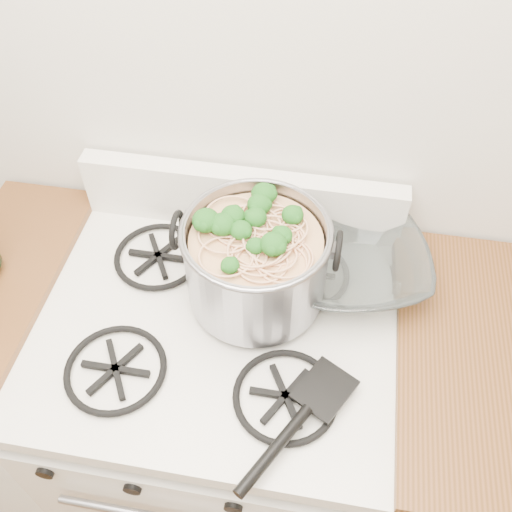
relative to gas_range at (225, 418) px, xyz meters
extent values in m
plane|color=silver|center=(0.00, 0.34, 0.91)|extent=(3.60, 0.00, 3.60)
cube|color=white|center=(0.00, 0.00, -0.03)|extent=(0.76, 0.65, 0.81)
cube|color=white|center=(0.00, 0.00, 0.44)|extent=(0.76, 0.65, 0.04)
cube|color=black|center=(0.00, 0.00, 0.48)|extent=(0.60, 0.56, 0.02)
cylinder|color=black|center=(-0.28, -0.32, 0.34)|extent=(0.04, 0.03, 0.04)
cylinder|color=black|center=(-0.10, -0.32, 0.34)|extent=(0.04, 0.03, 0.04)
cylinder|color=black|center=(0.10, -0.32, 0.34)|extent=(0.04, 0.03, 0.04)
cube|color=silver|center=(-0.51, 0.00, 0.00)|extent=(0.25, 0.65, 0.88)
cylinder|color=gray|center=(0.07, 0.08, 0.58)|extent=(0.29, 0.29, 0.19)
torus|color=gray|center=(0.07, 0.08, 0.68)|extent=(0.30, 0.30, 0.01)
torus|color=black|center=(-0.09, 0.08, 0.65)|extent=(0.01, 0.08, 0.08)
torus|color=black|center=(0.23, 0.08, 0.65)|extent=(0.01, 0.08, 0.08)
cylinder|color=tan|center=(0.07, 0.08, 0.57)|extent=(0.27, 0.27, 0.17)
sphere|color=#1B5717|center=(0.07, 0.08, 0.67)|extent=(0.04, 0.04, 0.04)
sphere|color=#1B5717|center=(0.07, 0.08, 0.67)|extent=(0.04, 0.04, 0.04)
sphere|color=#1B5717|center=(0.07, 0.08, 0.67)|extent=(0.04, 0.04, 0.04)
sphere|color=#1B5717|center=(0.07, 0.08, 0.67)|extent=(0.04, 0.04, 0.04)
sphere|color=#1B5717|center=(0.07, 0.08, 0.67)|extent=(0.04, 0.04, 0.04)
sphere|color=#1B5717|center=(0.07, 0.08, 0.67)|extent=(0.04, 0.04, 0.04)
sphere|color=#1B5717|center=(0.07, 0.08, 0.67)|extent=(0.04, 0.04, 0.04)
sphere|color=#1B5717|center=(0.07, 0.08, 0.67)|extent=(0.04, 0.04, 0.04)
sphere|color=#1B5717|center=(0.07, 0.08, 0.67)|extent=(0.04, 0.04, 0.04)
sphere|color=#1B5717|center=(0.07, 0.08, 0.67)|extent=(0.04, 0.04, 0.04)
sphere|color=#1B5717|center=(0.07, 0.08, 0.67)|extent=(0.04, 0.04, 0.04)
sphere|color=#1B5717|center=(0.07, 0.08, 0.67)|extent=(0.04, 0.04, 0.04)
imported|color=white|center=(0.28, 0.17, 0.50)|extent=(0.16, 0.16, 0.03)
camera|label=1|loc=(0.20, -0.65, 1.48)|focal=40.00mm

